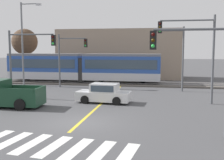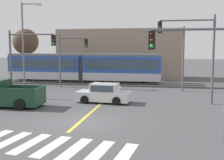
{
  "view_description": "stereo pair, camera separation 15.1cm",
  "coord_description": "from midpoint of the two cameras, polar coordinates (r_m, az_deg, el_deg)",
  "views": [
    {
      "loc": [
        4.63,
        -15.24,
        4.27
      ],
      "look_at": [
        0.44,
        7.84,
        1.6
      ],
      "focal_mm": 45.0,
      "sensor_mm": 36.0,
      "label": 1
    },
    {
      "loc": [
        4.78,
        -15.22,
        4.27
      ],
      "look_at": [
        0.44,
        7.84,
        1.6
      ],
      "focal_mm": 45.0,
      "sensor_mm": 36.0,
      "label": 2
    }
  ],
  "objects": [
    {
      "name": "ground_plane",
      "position": [
        16.5,
        -6.35,
        -8.54
      ],
      "size": [
        200.0,
        200.0,
        0.0
      ],
      "primitive_type": "plane",
      "color": "#474749"
    },
    {
      "name": "track_bed",
      "position": [
        33.25,
        2.45,
        -0.74
      ],
      "size": [
        120.0,
        4.0,
        0.18
      ],
      "primitive_type": "cube",
      "color": "#4C4742",
      "rests_on": "ground"
    },
    {
      "name": "rail_near",
      "position": [
        32.53,
        2.27,
        -0.65
      ],
      "size": [
        120.0,
        0.08,
        0.1
      ],
      "primitive_type": "cube",
      "color": "#939399",
      "rests_on": "track_bed"
    },
    {
      "name": "rail_far",
      "position": [
        33.94,
        2.62,
        -0.35
      ],
      "size": [
        120.0,
        0.08,
        0.1
      ],
      "primitive_type": "cube",
      "color": "#939399",
      "rests_on": "track_bed"
    },
    {
      "name": "light_rail_tram",
      "position": [
        34.09,
        -5.67,
        2.72
      ],
      "size": [
        18.5,
        2.64,
        3.43
      ],
      "color": "#B7BAC1",
      "rests_on": "track_bed"
    },
    {
      "name": "crosswalk_stripe_1",
      "position": [
        14.04,
        -19.74,
        -11.58
      ],
      "size": [
        0.92,
        2.85,
        0.01
      ],
      "primitive_type": "cube",
      "rotation": [
        0.0,
        0.0,
        -0.13
      ],
      "color": "silver",
      "rests_on": "ground"
    },
    {
      "name": "crosswalk_stripe_2",
      "position": [
        13.42,
        -15.94,
        -12.29
      ],
      "size": [
        0.92,
        2.85,
        0.01
      ],
      "primitive_type": "cube",
      "rotation": [
        0.0,
        0.0,
        -0.13
      ],
      "color": "silver",
      "rests_on": "ground"
    },
    {
      "name": "crosswalk_stripe_3",
      "position": [
        12.86,
        -11.76,
        -13.01
      ],
      "size": [
        0.92,
        2.85,
        0.01
      ],
      "primitive_type": "cube",
      "rotation": [
        0.0,
        0.0,
        -0.13
      ],
      "color": "silver",
      "rests_on": "ground"
    },
    {
      "name": "crosswalk_stripe_4",
      "position": [
        12.38,
        -7.21,
        -13.71
      ],
      "size": [
        0.92,
        2.85,
        0.01
      ],
      "primitive_type": "cube",
      "rotation": [
        0.0,
        0.0,
        -0.13
      ],
      "color": "silver",
      "rests_on": "ground"
    },
    {
      "name": "crosswalk_stripe_5",
      "position": [
        11.97,
        -2.29,
        -14.38
      ],
      "size": [
        0.92,
        2.85,
        0.01
      ],
      "primitive_type": "cube",
      "rotation": [
        0.0,
        0.0,
        -0.13
      ],
      "color": "silver",
      "rests_on": "ground"
    },
    {
      "name": "crosswalk_stripe_6",
      "position": [
        11.66,
        2.96,
        -14.97
      ],
      "size": [
        0.92,
        2.85,
        0.01
      ],
      "primitive_type": "cube",
      "rotation": [
        0.0,
        0.0,
        -0.13
      ],
      "color": "silver",
      "rests_on": "ground"
    },
    {
      "name": "lane_centre_line",
      "position": [
        22.82,
        -1.43,
        -4.29
      ],
      "size": [
        0.2,
        17.47,
        0.01
      ],
      "primitive_type": "cube",
      "color": "gold",
      "rests_on": "ground"
    },
    {
      "name": "sedan_crossing",
      "position": [
        22.12,
        -1.53,
        -2.8
      ],
      "size": [
        4.3,
        2.12,
        1.52
      ],
      "color": "silver",
      "rests_on": "ground"
    },
    {
      "name": "pickup_truck",
      "position": [
        22.0,
        -20.86,
        -2.9
      ],
      "size": [
        5.47,
        2.38,
        1.98
      ],
      "color": "#193D28",
      "rests_on": "ground"
    },
    {
      "name": "traffic_light_near_right",
      "position": [
        13.86,
        17.42,
        3.81
      ],
      "size": [
        3.75,
        0.38,
        5.51
      ],
      "color": "#515459",
      "rests_on": "ground"
    },
    {
      "name": "traffic_light_mid_left",
      "position": [
        25.17,
        -16.89,
        5.36
      ],
      "size": [
        4.25,
        0.38,
        5.78
      ],
      "color": "#515459",
      "rests_on": "ground"
    },
    {
      "name": "traffic_light_far_left",
      "position": [
        30.84,
        -8.54,
        5.51
      ],
      "size": [
        3.25,
        0.38,
        5.77
      ],
      "color": "#515459",
      "rests_on": "ground"
    },
    {
      "name": "traffic_light_mid_right",
      "position": [
        22.31,
        16.69,
        6.77
      ],
      "size": [
        4.25,
        0.38,
        6.75
      ],
      "color": "#515459",
      "rests_on": "ground"
    },
    {
      "name": "traffic_light_far_right",
      "position": [
        28.42,
        12.4,
        6.15
      ],
      "size": [
        3.25,
        0.38,
        6.36
      ],
      "color": "#515459",
      "rests_on": "ground"
    },
    {
      "name": "street_lamp_west",
      "position": [
        33.93,
        -17.2,
        8.01
      ],
      "size": [
        2.5,
        0.28,
        9.42
      ],
      "color": "slate",
      "rests_on": "ground"
    },
    {
      "name": "bare_tree_far_west",
      "position": [
        43.35,
        -17.04,
        7.42
      ],
      "size": [
        3.75,
        3.75,
        7.09
      ],
      "color": "brown",
      "rests_on": "ground"
    },
    {
      "name": "building_backdrop_far",
      "position": [
        41.16,
        1.84,
        5.35
      ],
      "size": [
        17.53,
        6.0,
        6.91
      ],
      "primitive_type": "cube",
      "color": "gray",
      "rests_on": "ground"
    }
  ]
}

